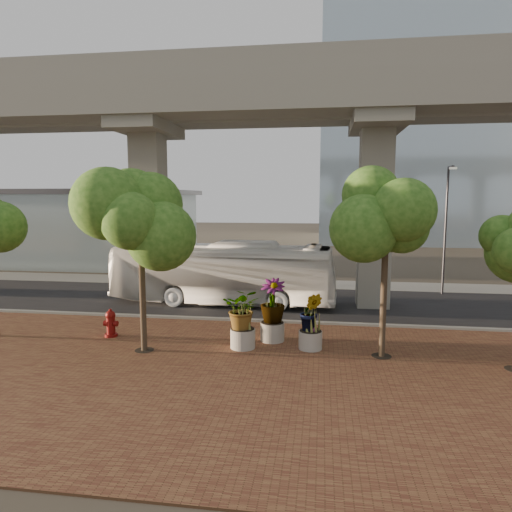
# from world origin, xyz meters

# --- Properties ---
(ground) EXTENTS (160.00, 160.00, 0.00)m
(ground) POSITION_xyz_m (0.00, 0.00, 0.00)
(ground) COLOR #3B362B
(ground) RESTS_ON ground
(brick_plaza) EXTENTS (70.00, 13.00, 0.06)m
(brick_plaza) POSITION_xyz_m (0.00, -8.00, 0.03)
(brick_plaza) COLOR brown
(brick_plaza) RESTS_ON ground
(asphalt_road) EXTENTS (90.00, 8.00, 0.04)m
(asphalt_road) POSITION_xyz_m (0.00, 2.00, 0.02)
(asphalt_road) COLOR black
(asphalt_road) RESTS_ON ground
(curb_strip) EXTENTS (70.00, 0.25, 0.16)m
(curb_strip) POSITION_xyz_m (0.00, -2.00, 0.08)
(curb_strip) COLOR gray
(curb_strip) RESTS_ON ground
(far_sidewalk) EXTENTS (90.00, 3.00, 0.06)m
(far_sidewalk) POSITION_xyz_m (0.00, 7.50, 0.03)
(far_sidewalk) COLOR gray
(far_sidewalk) RESTS_ON ground
(transit_viaduct) EXTENTS (72.00, 5.60, 12.40)m
(transit_viaduct) POSITION_xyz_m (0.00, 2.00, 7.29)
(transit_viaduct) COLOR gray
(transit_viaduct) RESTS_ON ground
(station_pavilion) EXTENTS (23.00, 13.00, 6.30)m
(station_pavilion) POSITION_xyz_m (-20.00, 16.00, 3.22)
(station_pavilion) COLOR silver
(station_pavilion) RESTS_ON ground
(transit_bus) EXTENTS (11.98, 3.38, 3.30)m
(transit_bus) POSITION_xyz_m (-1.80, 1.39, 1.65)
(transit_bus) COLOR silver
(transit_bus) RESTS_ON ground
(fire_hydrant) EXTENTS (0.56, 0.51, 1.13)m
(fire_hydrant) POSITION_xyz_m (-5.02, -5.06, 0.60)
(fire_hydrant) COLOR #650C0B
(fire_hydrant) RESTS_ON ground
(planter_front) EXTENTS (2.06, 2.06, 2.27)m
(planter_front) POSITION_xyz_m (0.50, -5.68, 1.44)
(planter_front) COLOR #ACA89B
(planter_front) RESTS_ON ground
(planter_right) EXTENTS (2.30, 2.30, 2.45)m
(planter_right) POSITION_xyz_m (1.50, -4.67, 1.55)
(planter_right) COLOR #9C988D
(planter_right) RESTS_ON ground
(planter_left) EXTENTS (1.94, 1.94, 2.13)m
(planter_left) POSITION_xyz_m (3.00, -5.44, 1.35)
(planter_left) COLOR gray
(planter_left) RESTS_ON ground
(street_tree_near_west) EXTENTS (3.78, 3.78, 6.57)m
(street_tree_near_west) POSITION_xyz_m (-3.04, -6.49, 4.89)
(street_tree_near_west) COLOR #4C3B2B
(street_tree_near_west) RESTS_ON ground
(street_tree_near_east) EXTENTS (4.12, 4.12, 7.07)m
(street_tree_near_east) POSITION_xyz_m (5.52, -5.88, 5.23)
(street_tree_near_east) COLOR #4C3B2B
(street_tree_near_east) RESTS_ON ground
(streetlamp_west) EXTENTS (0.43, 1.27, 8.75)m
(streetlamp_west) POSITION_xyz_m (-7.78, 6.60, 5.11)
(streetlamp_west) COLOR #2C2B30
(streetlamp_west) RESTS_ON ground
(streetlamp_east) EXTENTS (0.36, 1.07, 7.35)m
(streetlamp_east) POSITION_xyz_m (10.38, 5.45, 4.30)
(streetlamp_east) COLOR #2D2D32
(streetlamp_east) RESTS_ON ground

